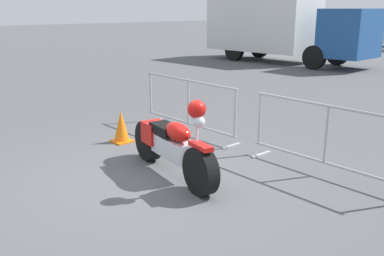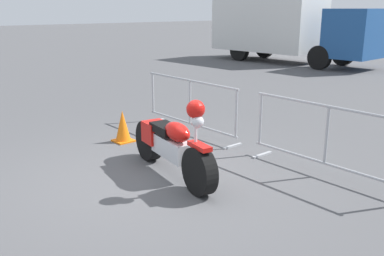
{
  "view_description": "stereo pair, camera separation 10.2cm",
  "coord_description": "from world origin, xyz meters",
  "px_view_note": "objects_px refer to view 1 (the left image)",
  "views": [
    {
      "loc": [
        4.68,
        -3.41,
        2.39
      ],
      "look_at": [
        0.09,
        0.75,
        0.65
      ],
      "focal_mm": 40.0,
      "sensor_mm": 36.0,
      "label": 1
    },
    {
      "loc": [
        4.75,
        -3.33,
        2.39
      ],
      "look_at": [
        0.09,
        0.75,
        0.65
      ],
      "focal_mm": 40.0,
      "sensor_mm": 36.0,
      "label": 2
    }
  ],
  "objects_px": {
    "box_truck": "(279,26)",
    "parked_car_silver": "(366,35)",
    "crowd_barrier_near": "(188,105)",
    "crowd_barrier_far": "(326,139)",
    "traffic_cone": "(121,127)",
    "parked_car_maroon": "(323,34)",
    "motorcycle": "(172,144)"
  },
  "relations": [
    {
      "from": "crowd_barrier_far",
      "to": "traffic_cone",
      "type": "height_order",
      "value": "crowd_barrier_far"
    },
    {
      "from": "crowd_barrier_far",
      "to": "parked_car_maroon",
      "type": "relative_size",
      "value": 0.58
    },
    {
      "from": "crowd_barrier_near",
      "to": "traffic_cone",
      "type": "height_order",
      "value": "crowd_barrier_near"
    },
    {
      "from": "crowd_barrier_near",
      "to": "box_truck",
      "type": "distance_m",
      "value": 12.37
    },
    {
      "from": "motorcycle",
      "to": "parked_car_maroon",
      "type": "height_order",
      "value": "parked_car_maroon"
    },
    {
      "from": "motorcycle",
      "to": "parked_car_silver",
      "type": "relative_size",
      "value": 0.48
    },
    {
      "from": "motorcycle",
      "to": "crowd_barrier_far",
      "type": "relative_size",
      "value": 0.86
    },
    {
      "from": "box_truck",
      "to": "parked_car_maroon",
      "type": "height_order",
      "value": "box_truck"
    },
    {
      "from": "motorcycle",
      "to": "box_truck",
      "type": "xyz_separation_m",
      "value": [
        -7.48,
        12.44,
        1.15
      ]
    },
    {
      "from": "motorcycle",
      "to": "traffic_cone",
      "type": "distance_m",
      "value": 1.93
    },
    {
      "from": "crowd_barrier_far",
      "to": "parked_car_maroon",
      "type": "xyz_separation_m",
      "value": [
        -13.05,
        21.26,
        0.17
      ]
    },
    {
      "from": "traffic_cone",
      "to": "crowd_barrier_near",
      "type": "bearing_deg",
      "value": 73.55
    },
    {
      "from": "box_truck",
      "to": "parked_car_silver",
      "type": "height_order",
      "value": "box_truck"
    },
    {
      "from": "parked_car_maroon",
      "to": "box_truck",
      "type": "bearing_deg",
      "value": -149.44
    },
    {
      "from": "crowd_barrier_far",
      "to": "traffic_cone",
      "type": "distance_m",
      "value": 3.65
    },
    {
      "from": "crowd_barrier_far",
      "to": "traffic_cone",
      "type": "relative_size",
      "value": 4.39
    },
    {
      "from": "motorcycle",
      "to": "parked_car_maroon",
      "type": "xyz_separation_m",
      "value": [
        -11.55,
        22.92,
        0.24
      ]
    },
    {
      "from": "crowd_barrier_near",
      "to": "crowd_barrier_far",
      "type": "height_order",
      "value": "same"
    },
    {
      "from": "crowd_barrier_far",
      "to": "motorcycle",
      "type": "bearing_deg",
      "value": -132.13
    },
    {
      "from": "crowd_barrier_far",
      "to": "box_truck",
      "type": "distance_m",
      "value": 14.07
    },
    {
      "from": "crowd_barrier_near",
      "to": "traffic_cone",
      "type": "distance_m",
      "value": 1.39
    },
    {
      "from": "traffic_cone",
      "to": "parked_car_maroon",
      "type": "bearing_deg",
      "value": 113.17
    },
    {
      "from": "box_truck",
      "to": "parked_car_silver",
      "type": "bearing_deg",
      "value": 93.18
    },
    {
      "from": "motorcycle",
      "to": "parked_car_silver",
      "type": "bearing_deg",
      "value": 121.02
    },
    {
      "from": "parked_car_silver",
      "to": "traffic_cone",
      "type": "distance_m",
      "value": 23.44
    },
    {
      "from": "box_truck",
      "to": "traffic_cone",
      "type": "relative_size",
      "value": 13.18
    },
    {
      "from": "traffic_cone",
      "to": "motorcycle",
      "type": "bearing_deg",
      "value": -10.68
    },
    {
      "from": "crowd_barrier_near",
      "to": "parked_car_silver",
      "type": "height_order",
      "value": "parked_car_silver"
    },
    {
      "from": "crowd_barrier_far",
      "to": "parked_car_maroon",
      "type": "distance_m",
      "value": 24.95
    },
    {
      "from": "box_truck",
      "to": "traffic_cone",
      "type": "xyz_separation_m",
      "value": [
        5.59,
        -12.08,
        -1.35
      ]
    },
    {
      "from": "parked_car_silver",
      "to": "crowd_barrier_far",
      "type": "bearing_deg",
      "value": -145.53
    },
    {
      "from": "crowd_barrier_near",
      "to": "motorcycle",
      "type": "bearing_deg",
      "value": -47.89
    }
  ]
}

